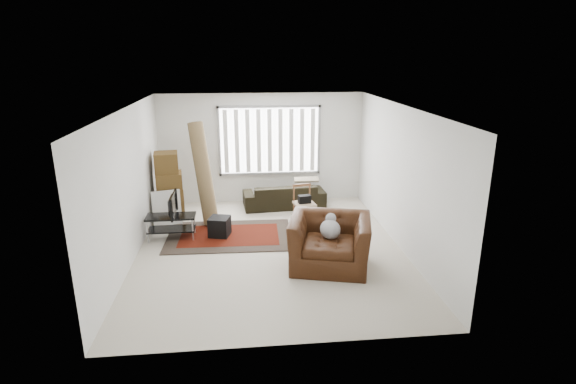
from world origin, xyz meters
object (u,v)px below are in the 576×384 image
object	(u,v)px
tv_stand	(171,222)
armchair	(330,239)
side_chair	(304,202)
moving_boxes	(169,188)
sofa	(284,192)

from	to	relation	value
tv_stand	armchair	xyz separation A→B (m)	(2.95, -1.54, 0.16)
side_chair	armchair	bearing A→B (deg)	-96.44
armchair	tv_stand	bearing A→B (deg)	166.70
moving_boxes	armchair	world-z (taller)	moving_boxes
moving_boxes	sofa	distance (m)	2.71
moving_boxes	sofa	bearing A→B (deg)	10.85
tv_stand	moving_boxes	bearing A→B (deg)	98.84
tv_stand	sofa	distance (m)	3.00
moving_boxes	armchair	bearing A→B (deg)	-41.28
moving_boxes	sofa	xyz separation A→B (m)	(2.65, 0.51, -0.33)
sofa	moving_boxes	bearing A→B (deg)	6.62
tv_stand	moving_boxes	xyz separation A→B (m)	(-0.19, 1.22, 0.35)
tv_stand	side_chair	distance (m)	2.89
side_chair	tv_stand	bearing A→B (deg)	-176.32
side_chair	armchair	distance (m)	2.23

